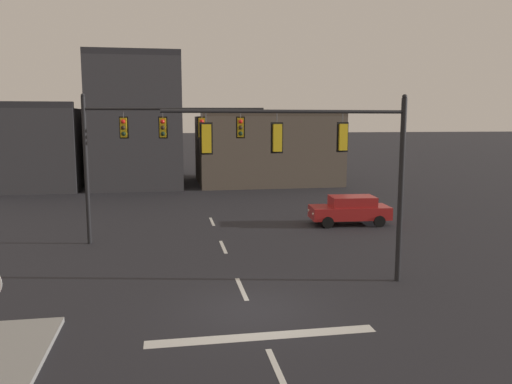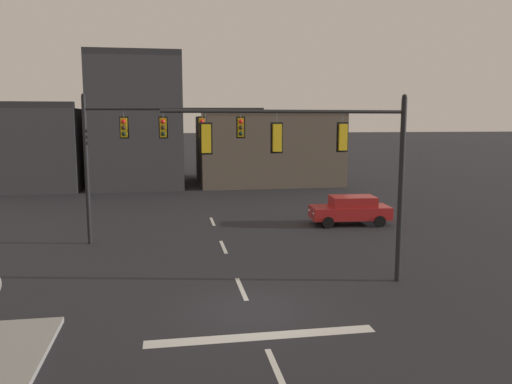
# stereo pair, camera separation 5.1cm
# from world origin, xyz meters

# --- Properties ---
(ground_plane) EXTENTS (400.00, 400.00, 0.00)m
(ground_plane) POSITION_xyz_m (0.00, 0.00, 0.00)
(ground_plane) COLOR #232328
(stop_bar_paint) EXTENTS (6.40, 0.50, 0.01)m
(stop_bar_paint) POSITION_xyz_m (0.00, -2.00, 0.00)
(stop_bar_paint) COLOR silver
(stop_bar_paint) RESTS_ON ground
(lane_centreline) EXTENTS (0.16, 26.40, 0.01)m
(lane_centreline) POSITION_xyz_m (0.00, 2.00, 0.00)
(lane_centreline) COLOR silver
(lane_centreline) RESTS_ON ground
(signal_mast_near_side) EXTENTS (8.55, 1.05, 6.78)m
(signal_mast_near_side) POSITION_xyz_m (3.01, 1.65, 4.71)
(signal_mast_near_side) COLOR black
(signal_mast_near_side) RESTS_ON ground
(signal_mast_far_side) EXTENTS (8.38, 1.20, 7.08)m
(signal_mast_far_side) POSITION_xyz_m (-3.36, 9.39, 4.95)
(signal_mast_far_side) COLOR black
(signal_mast_far_side) RESTS_ON ground
(car_lot_nearside) EXTENTS (4.55, 2.16, 1.61)m
(car_lot_nearside) POSITION_xyz_m (7.62, 11.87, 0.86)
(car_lot_nearside) COLOR #A81E1E
(car_lot_nearside) RESTS_ON ground
(building_row) EXTENTS (30.02, 13.44, 11.40)m
(building_row) POSITION_xyz_m (-3.85, 32.75, 4.15)
(building_row) COLOR #38383D
(building_row) RESTS_ON ground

